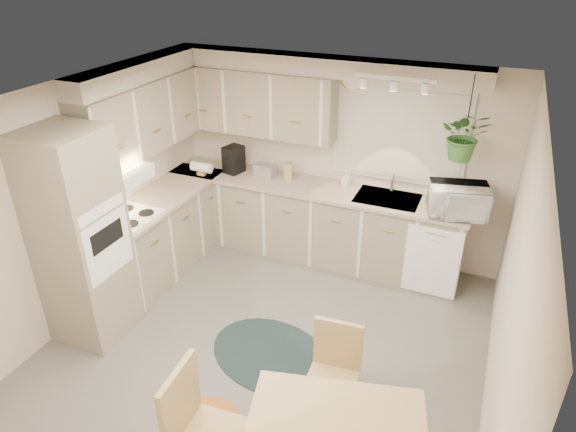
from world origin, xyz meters
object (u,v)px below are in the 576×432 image
object	(u,v)px
pet_bed	(206,428)
microwave	(458,197)
braided_rug	(271,354)
chair_back	(331,381)

from	to	relation	value
pet_bed	microwave	xyz separation A→B (m)	(1.46, 2.76, 1.08)
braided_rug	chair_back	bearing A→B (deg)	-33.67
chair_back	braided_rug	distance (m)	1.00
pet_bed	chair_back	bearing A→B (deg)	30.74
pet_bed	microwave	distance (m)	3.30
chair_back	braided_rug	size ratio (longest dim) A/B	0.71
braided_rug	microwave	size ratio (longest dim) A/B	2.07
chair_back	braided_rug	xyz separation A→B (m)	(-0.75, 0.50, -0.43)
chair_back	microwave	size ratio (longest dim) A/B	1.48
braided_rug	pet_bed	size ratio (longest dim) A/B	2.25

